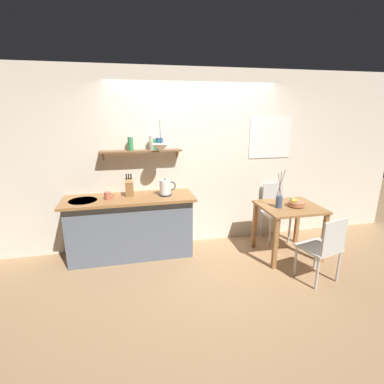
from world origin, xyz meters
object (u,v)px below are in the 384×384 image
dining_chair_near (324,246)px  electric_kettle (165,188)px  twig_vase (279,201)px  knife_block (129,187)px  coffee_mug_by_sink (108,196)px  fruit_bowl (296,203)px  dining_table (289,215)px  pendant_lamp (161,148)px  dining_chair_far (274,209)px

dining_chair_near → electric_kettle: size_ratio=3.20×
twig_vase → knife_block: twig_vase is taller
dining_chair_near → coffee_mug_by_sink: size_ratio=6.80×
fruit_bowl → dining_table: bearing=149.0°
fruit_bowl → knife_block: 2.39m
fruit_bowl → coffee_mug_by_sink: (-2.61, 0.45, 0.15)m
pendant_lamp → electric_kettle: bearing=46.4°
dining_chair_near → coffee_mug_by_sink: coffee_mug_by_sink is taller
electric_kettle → pendant_lamp: pendant_lamp is taller
knife_block → dining_chair_near: bearing=-28.8°
dining_chair_far → fruit_bowl: 0.67m
dining_chair_far → electric_kettle: electric_kettle is taller
dining_table → electric_kettle: electric_kettle is taller
dining_chair_far → electric_kettle: bearing=-175.8°
dining_table → dining_chair_far: bearing=82.1°
electric_kettle → dining_chair_near: bearing=-33.5°
dining_table → knife_block: 2.34m
knife_block → coffee_mug_by_sink: knife_block is taller
knife_block → fruit_bowl: bearing=-13.3°
dining_chair_far → dining_table: bearing=-97.9°
dining_table → dining_chair_near: (0.05, -0.75, -0.14)m
twig_vase → coffee_mug_by_sink: bearing=169.3°
fruit_bowl → pendant_lamp: pendant_lamp is taller
coffee_mug_by_sink → dining_table: bearing=-9.3°
twig_vase → coffee_mug_by_sink: size_ratio=4.24×
dining_table → dining_chair_far: size_ratio=0.90×
twig_vase → fruit_bowl: bearing=-2.6°
dining_chair_near → twig_vase: size_ratio=1.60×
dining_chair_near → electric_kettle: 2.22m
dining_table → coffee_mug_by_sink: (-2.55, 0.42, 0.33)m
dining_chair_far → electric_kettle: size_ratio=3.46×
dining_chair_near → pendant_lamp: size_ratio=2.07×
dining_table → electric_kettle: size_ratio=3.11×
fruit_bowl → knife_block: (-2.31, 0.55, 0.23)m
dining_chair_near → coffee_mug_by_sink: 2.88m
dining_chair_far → electric_kettle: 1.90m
electric_kettle → twig_vase: bearing=-16.6°
dining_chair_near → pendant_lamp: (-1.85, 1.13, 1.12)m
twig_vase → pendant_lamp: 1.82m
dining_chair_near → twig_vase: twig_vase is taller
pendant_lamp → dining_chair_near: bearing=-31.4°
knife_block → pendant_lamp: 0.73m
coffee_mug_by_sink → pendant_lamp: pendant_lamp is taller
dining_chair_near → dining_chair_far: size_ratio=0.93×
coffee_mug_by_sink → fruit_bowl: bearing=-9.9°
fruit_bowl → dining_chair_far: bearing=88.6°
dining_table → twig_vase: 0.30m
knife_block → twig_vase: bearing=-14.6°
knife_block → pendant_lamp: bearing=-16.7°
fruit_bowl → pendant_lamp: bearing=167.5°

